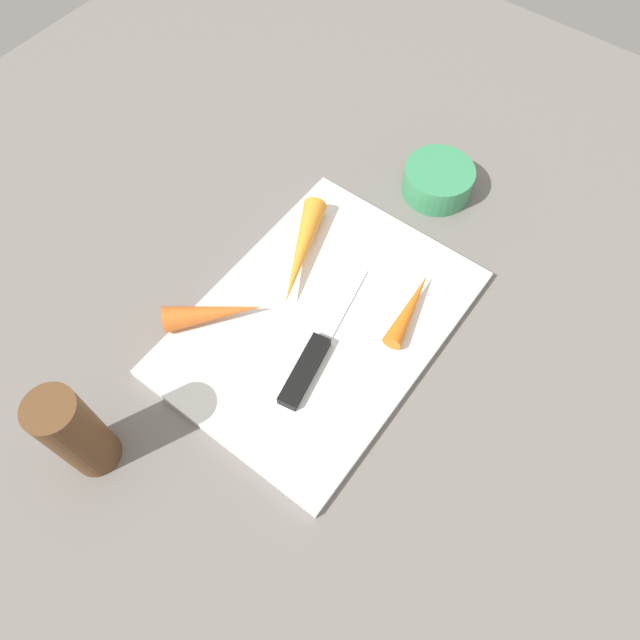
# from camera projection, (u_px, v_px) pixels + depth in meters

# --- Properties ---
(ground_plane) EXTENTS (1.40, 1.40, 0.00)m
(ground_plane) POSITION_uv_depth(u_px,v_px,m) (320.00, 325.00, 0.70)
(ground_plane) COLOR slate
(cutting_board) EXTENTS (0.36, 0.26, 0.01)m
(cutting_board) POSITION_uv_depth(u_px,v_px,m) (320.00, 322.00, 0.69)
(cutting_board) COLOR white
(cutting_board) RESTS_ON ground_plane
(knife) EXTENTS (0.20, 0.06, 0.01)m
(knife) POSITION_uv_depth(u_px,v_px,m) (310.00, 361.00, 0.66)
(knife) COLOR #B7B7BC
(knife) RESTS_ON cutting_board
(carrot_longest) EXTENTS (0.15, 0.09, 0.03)m
(carrot_longest) POSITION_uv_depth(u_px,v_px,m) (301.00, 252.00, 0.72)
(carrot_longest) COLOR orange
(carrot_longest) RESTS_ON cutting_board
(carrot_shortest) EXTENTS (0.11, 0.04, 0.02)m
(carrot_shortest) POSITION_uv_depth(u_px,v_px,m) (410.00, 308.00, 0.68)
(carrot_shortest) COLOR orange
(carrot_shortest) RESTS_ON cutting_board
(carrot_medium) EXTENTS (0.10, 0.10, 0.03)m
(carrot_medium) POSITION_uv_depth(u_px,v_px,m) (214.00, 313.00, 0.68)
(carrot_medium) COLOR orange
(carrot_medium) RESTS_ON cutting_board
(small_bowl) EXTENTS (0.09, 0.09, 0.04)m
(small_bowl) POSITION_uv_depth(u_px,v_px,m) (439.00, 181.00, 0.78)
(small_bowl) COLOR #388C59
(small_bowl) RESTS_ON ground_plane
(pepper_grinder) EXTENTS (0.05, 0.05, 0.13)m
(pepper_grinder) POSITION_uv_depth(u_px,v_px,m) (76.00, 433.00, 0.56)
(pepper_grinder) COLOR brown
(pepper_grinder) RESTS_ON ground_plane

